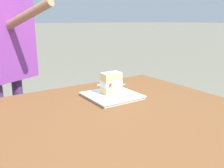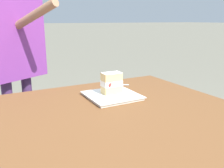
% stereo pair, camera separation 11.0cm
% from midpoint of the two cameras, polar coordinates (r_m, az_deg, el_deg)
% --- Properties ---
extents(patio_table, '(1.24, 1.08, 0.76)m').
position_cam_midpoint_polar(patio_table, '(1.03, 2.00, -13.14)').
color(patio_table, brown).
rests_on(patio_table, ground).
extents(dessert_plate, '(0.25, 0.25, 0.02)m').
position_cam_midpoint_polar(dessert_plate, '(1.24, 2.56, -2.80)').
color(dessert_plate, white).
rests_on(dessert_plate, patio_table).
extents(cake_slice, '(0.10, 0.07, 0.11)m').
position_cam_midpoint_polar(cake_slice, '(1.24, 2.45, 0.20)').
color(cake_slice, '#E0C17A').
rests_on(cake_slice, dessert_plate).
extents(dessert_fork, '(0.16, 0.10, 0.01)m').
position_cam_midpoint_polar(dessert_fork, '(1.46, 2.33, -0.22)').
color(dessert_fork, silver).
rests_on(dessert_fork, patio_table).
extents(diner_person, '(0.45, 0.57, 1.50)m').
position_cam_midpoint_polar(diner_person, '(1.74, -20.66, 9.24)').
color(diner_person, '#452855').
rests_on(diner_person, ground).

